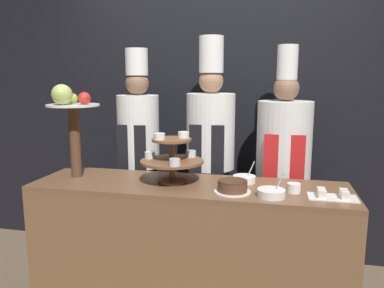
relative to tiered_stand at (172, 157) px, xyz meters
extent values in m
cube|color=black|center=(0.12, 0.97, 0.32)|extent=(10.00, 0.06, 2.80)
cube|color=brown|center=(0.12, -0.01, -0.64)|extent=(2.07, 0.57, 0.87)
cube|color=brown|center=(0.12, -0.01, -0.19)|extent=(2.07, 0.57, 0.03)
cylinder|color=brown|center=(0.00, 0.00, -0.17)|extent=(0.19, 0.19, 0.02)
cylinder|color=brown|center=(0.00, 0.00, -0.03)|extent=(0.04, 0.04, 0.30)
cylinder|color=brown|center=(0.00, 0.00, -0.03)|extent=(0.42, 0.42, 0.02)
cylinder|color=brown|center=(0.00, 0.00, 0.11)|extent=(0.26, 0.26, 0.02)
cylinder|color=silver|center=(-0.16, 0.02, 0.00)|extent=(0.07, 0.07, 0.04)
cylinder|color=beige|center=(-0.16, 0.02, -0.01)|extent=(0.06, 0.06, 0.03)
cylinder|color=silver|center=(0.06, -0.15, 0.00)|extent=(0.07, 0.07, 0.04)
cylinder|color=green|center=(0.06, -0.15, -0.01)|extent=(0.06, 0.06, 0.03)
cylinder|color=silver|center=(0.10, 0.13, 0.00)|extent=(0.07, 0.07, 0.04)
cylinder|color=red|center=(0.10, 0.13, -0.01)|extent=(0.06, 0.06, 0.03)
cylinder|color=white|center=(-0.07, -0.05, 0.14)|extent=(0.07, 0.07, 0.04)
cylinder|color=white|center=(0.07, 0.05, 0.14)|extent=(0.07, 0.07, 0.04)
cylinder|color=brown|center=(-0.70, 0.00, 0.07)|extent=(0.07, 0.07, 0.49)
cylinder|color=white|center=(-0.70, 0.00, 0.33)|extent=(0.36, 0.36, 0.01)
sphere|color=red|center=(-0.61, 0.00, 0.38)|extent=(0.08, 0.08, 0.08)
sphere|color=#84B742|center=(-0.74, 0.08, 0.37)|extent=(0.07, 0.07, 0.07)
sphere|color=#ADC160|center=(-0.72, -0.08, 0.40)|extent=(0.14, 0.14, 0.14)
cylinder|color=white|center=(0.42, -0.13, -0.17)|extent=(0.22, 0.22, 0.01)
cylinder|color=brown|center=(0.42, -0.13, -0.13)|extent=(0.18, 0.18, 0.06)
cylinder|color=#472819|center=(0.42, -0.13, -0.10)|extent=(0.18, 0.18, 0.01)
cylinder|color=white|center=(0.78, -0.05, -0.15)|extent=(0.08, 0.08, 0.06)
cube|color=white|center=(0.99, -0.11, -0.17)|extent=(0.28, 0.15, 0.01)
cube|color=silver|center=(0.93, -0.14, -0.15)|extent=(0.04, 0.04, 0.04)
cube|color=silver|center=(1.06, -0.14, -0.15)|extent=(0.04, 0.04, 0.04)
cube|color=silver|center=(0.93, -0.08, -0.15)|extent=(0.04, 0.04, 0.04)
cube|color=silver|center=(1.06, -0.08, -0.15)|extent=(0.04, 0.04, 0.04)
cylinder|color=white|center=(0.65, -0.17, -0.15)|extent=(0.16, 0.16, 0.05)
cylinder|color=#BCBCC1|center=(0.69, -0.17, -0.08)|extent=(0.05, 0.01, 0.11)
cylinder|color=white|center=(0.47, 0.12, -0.15)|extent=(0.15, 0.15, 0.04)
cylinder|color=#BCBCC1|center=(0.51, 0.12, -0.09)|extent=(0.05, 0.01, 0.11)
cube|color=#38332D|center=(-0.45, 0.58, -0.65)|extent=(0.26, 0.14, 0.86)
cylinder|color=white|center=(-0.45, 0.58, 0.08)|extent=(0.34, 0.34, 0.59)
cube|color=black|center=(-0.45, 0.42, -0.04)|extent=(0.24, 0.01, 0.38)
sphere|color=#846047|center=(-0.45, 0.58, 0.47)|extent=(0.19, 0.19, 0.19)
cylinder|color=white|center=(-0.45, 0.58, 0.64)|extent=(0.18, 0.18, 0.21)
cube|color=#28282D|center=(0.16, 0.58, -0.64)|extent=(0.29, 0.16, 0.88)
cylinder|color=white|center=(0.16, 0.58, 0.10)|extent=(0.38, 0.38, 0.59)
cube|color=black|center=(0.16, 0.40, -0.02)|extent=(0.27, 0.01, 0.38)
sphere|color=#A37556|center=(0.16, 0.58, 0.49)|extent=(0.19, 0.19, 0.19)
cylinder|color=white|center=(0.16, 0.58, 0.69)|extent=(0.19, 0.19, 0.28)
cube|color=black|center=(0.73, 0.58, -0.66)|extent=(0.31, 0.17, 0.82)
cylinder|color=silver|center=(0.73, 0.58, 0.04)|extent=(0.41, 0.41, 0.59)
cube|color=red|center=(0.73, 0.38, -0.07)|extent=(0.29, 0.01, 0.38)
sphere|color=#846047|center=(0.73, 0.58, 0.44)|extent=(0.19, 0.19, 0.19)
cylinder|color=white|center=(0.73, 0.58, 0.62)|extent=(0.15, 0.15, 0.25)
camera|label=1|loc=(0.65, -2.32, 0.51)|focal=35.00mm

